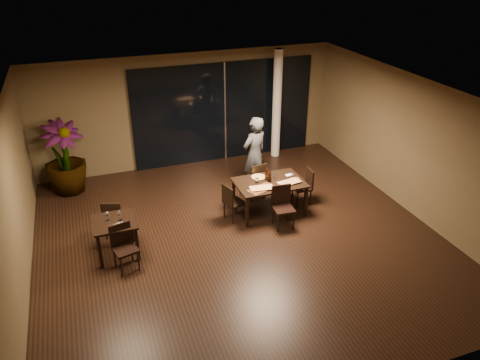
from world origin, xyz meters
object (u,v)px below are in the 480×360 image
at_px(chair_main_far, 256,179).
at_px(chair_main_right, 305,184).
at_px(chair_side_near, 123,244).
at_px(diner, 254,155).
at_px(chair_main_left, 232,201).
at_px(main_table, 270,185).
at_px(chair_side_far, 114,217).
at_px(bottle_b, 270,176).
at_px(bottle_a, 268,175).
at_px(potted_plant, 64,158).
at_px(chair_main_near, 282,204).
at_px(bottle_c, 266,173).
at_px(side_table, 115,227).

height_order(chair_main_far, chair_main_right, chair_main_far).
distance_m(chair_side_near, diner, 3.96).
bearing_deg(chair_main_far, chair_main_left, 27.25).
distance_m(main_table, chair_side_far, 3.39).
bearing_deg(chair_main_left, bottle_b, -103.40).
relative_size(chair_side_near, bottle_b, 3.32).
bearing_deg(diner, chair_main_right, 110.35).
bearing_deg(bottle_a, potted_plant, 148.91).
height_order(chair_main_near, bottle_b, bottle_b).
xyz_separation_m(chair_main_far, bottle_c, (0.04, -0.50, 0.39)).
bearing_deg(chair_main_right, bottle_a, -81.71).
relative_size(main_table, chair_side_near, 1.70).
height_order(chair_main_left, potted_plant, potted_plant).
bearing_deg(chair_main_right, side_table, -77.96).
bearing_deg(chair_main_near, chair_main_right, 42.49).
bearing_deg(chair_side_far, diner, -145.76).
height_order(side_table, bottle_b, bottle_b).
distance_m(potted_plant, bottle_b, 4.93).
xyz_separation_m(bottle_b, bottle_c, (-0.03, 0.14, 0.02)).
height_order(bottle_b, bottle_c, bottle_c).
bearing_deg(chair_main_far, potted_plant, -36.84).
distance_m(potted_plant, bottle_c, 4.83).
relative_size(chair_side_far, potted_plant, 0.49).
bearing_deg(chair_main_left, potted_plant, 34.94).
relative_size(chair_main_near, chair_side_far, 1.05).
bearing_deg(main_table, chair_main_near, -85.74).
relative_size(side_table, bottle_a, 2.66).
relative_size(chair_main_far, chair_main_left, 1.09).
distance_m(chair_main_near, chair_main_right, 1.14).
relative_size(chair_main_left, chair_side_near, 0.96).
height_order(chair_main_far, diner, diner).
distance_m(side_table, diner, 3.81).
relative_size(bottle_a, bottle_b, 1.13).
xyz_separation_m(chair_main_left, bottle_b, (0.92, 0.05, 0.41)).
relative_size(bottle_b, bottle_c, 0.85).
bearing_deg(bottle_c, chair_side_near, -161.68).
bearing_deg(bottle_b, chair_main_right, 5.89).
bearing_deg(diner, chair_main_far, 52.64).
distance_m(bottle_a, bottle_c, 0.11).
xyz_separation_m(main_table, chair_main_near, (0.04, -0.60, -0.17)).
distance_m(chair_main_right, diner, 1.39).
distance_m(chair_side_near, potted_plant, 3.63).
distance_m(side_table, bottle_a, 3.43).
bearing_deg(potted_plant, chair_main_right, -25.49).
xyz_separation_m(bottle_a, bottle_b, (0.03, -0.03, -0.02)).
distance_m(chair_main_left, bottle_c, 1.00).
relative_size(side_table, bottle_c, 2.57).
distance_m(chair_main_far, potted_plant, 4.58).
xyz_separation_m(chair_main_far, chair_main_right, (1.00, -0.54, -0.04)).
height_order(chair_side_far, chair_side_near, chair_side_near).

